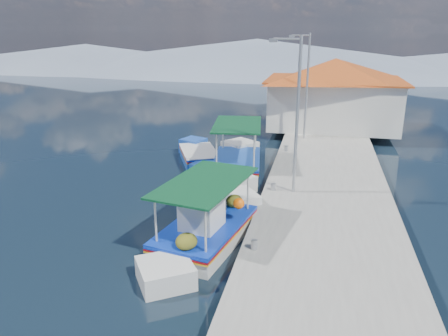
# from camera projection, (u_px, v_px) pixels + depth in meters

# --- Properties ---
(ground) EXTENTS (160.00, 160.00, 0.00)m
(ground) POSITION_uv_depth(u_px,v_px,m) (168.00, 213.00, 16.48)
(ground) COLOR black
(ground) RESTS_ON ground
(quay) EXTENTS (5.00, 44.00, 0.50)m
(quay) POSITION_uv_depth(u_px,v_px,m) (326.00, 169.00, 20.73)
(quay) COLOR #99978F
(quay) RESTS_ON ground
(bollards) EXTENTS (0.20, 17.20, 0.30)m
(bollards) POSITION_uv_depth(u_px,v_px,m) (281.00, 163.00, 20.35)
(bollards) COLOR #A5A8AD
(bollards) RESTS_ON quay
(main_caique) EXTENTS (2.97, 7.12, 2.38)m
(main_caique) POSITION_uv_depth(u_px,v_px,m) (206.00, 229.00, 14.09)
(main_caique) COLOR silver
(main_caique) RESTS_ON ground
(caique_green_canopy) EXTENTS (2.76, 7.15, 2.70)m
(caique_green_canopy) POSITION_uv_depth(u_px,v_px,m) (238.00, 164.00, 21.02)
(caique_green_canopy) COLOR silver
(caique_green_canopy) RESTS_ON ground
(caique_blue_hull) EXTENTS (3.23, 5.23, 1.03)m
(caique_blue_hull) POSITION_uv_depth(u_px,v_px,m) (200.00, 158.00, 22.56)
(caique_blue_hull) COLOR #1C49A9
(caique_blue_hull) RESTS_ON ground
(harbor_building) EXTENTS (10.49, 10.49, 4.40)m
(harbor_building) POSITION_uv_depth(u_px,v_px,m) (334.00, 92.00, 28.25)
(harbor_building) COLOR silver
(harbor_building) RESTS_ON quay
(lamp_post_near) EXTENTS (1.21, 0.14, 6.00)m
(lamp_post_near) POSITION_uv_depth(u_px,v_px,m) (295.00, 108.00, 16.20)
(lamp_post_near) COLOR #A5A8AD
(lamp_post_near) RESTS_ON quay
(lamp_post_far) EXTENTS (1.21, 0.14, 6.00)m
(lamp_post_far) POSITION_uv_depth(u_px,v_px,m) (306.00, 81.00, 24.56)
(lamp_post_far) COLOR #A5A8AD
(lamp_post_far) RESTS_ON quay
(mountain_ridge) EXTENTS (171.40, 96.00, 5.50)m
(mountain_ridge) POSITION_uv_depth(u_px,v_px,m) (331.00, 60.00, 66.46)
(mountain_ridge) COLOR gray
(mountain_ridge) RESTS_ON ground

